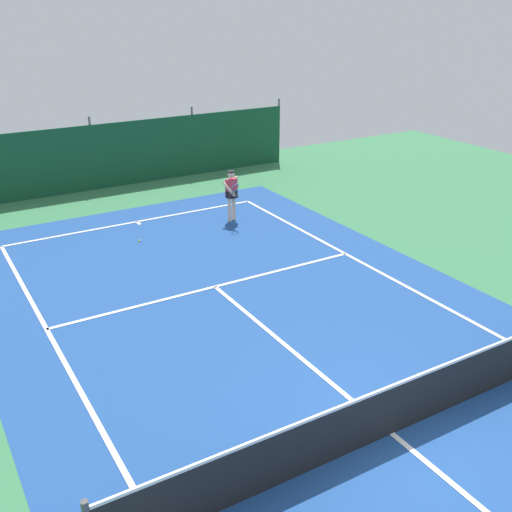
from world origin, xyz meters
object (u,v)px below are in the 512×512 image
at_px(tennis_player, 232,192).
at_px(parked_car, 161,143).
at_px(tennis_net, 394,408).
at_px(tennis_ball_near_player, 139,241).

relative_size(tennis_player, parked_car, 0.37).
distance_m(tennis_net, tennis_player, 10.82).
bearing_deg(parked_car, tennis_player, -89.79).
relative_size(tennis_net, tennis_player, 6.17).
height_order(tennis_net, tennis_ball_near_player, tennis_net).
height_order(tennis_player, tennis_ball_near_player, tennis_player).
xyz_separation_m(tennis_net, tennis_player, (2.70, 10.46, 0.45)).
bearing_deg(tennis_player, tennis_ball_near_player, -14.41).
bearing_deg(tennis_net, tennis_ball_near_player, 93.03).
distance_m(tennis_net, parked_car, 18.89).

